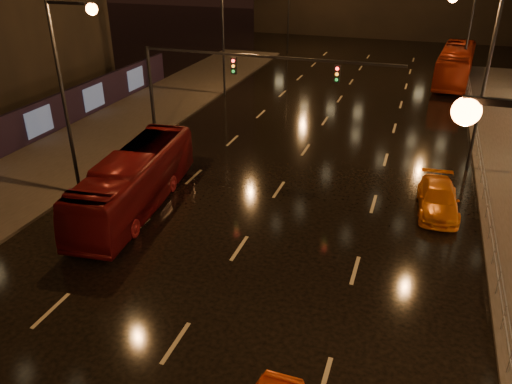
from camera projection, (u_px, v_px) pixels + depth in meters
ground at (298, 162)px, 30.02m from camera, size 140.00×140.00×0.00m
sidewalk_left at (57, 163)px, 29.66m from camera, size 7.00×70.00×0.15m
traffic_signal at (217, 77)px, 29.34m from camera, size 15.31×0.32×6.20m
railing_right at (485, 186)px, 24.99m from camera, size 0.05×56.00×1.00m
bus_red at (135, 181)px, 24.31m from camera, size 3.55×10.48×2.86m
bus_curb at (455, 65)px, 46.12m from camera, size 3.71×11.82×3.24m
taxi_far at (438, 199)px, 24.28m from camera, size 2.13×4.63×1.31m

